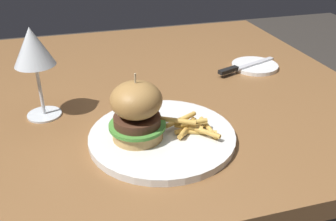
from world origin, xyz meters
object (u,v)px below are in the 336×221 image
object	(u,v)px
bread_plate	(255,66)
table_knife	(242,67)
wine_glass	(33,50)
burger_sandwich	(137,111)
main_plate	(162,136)

from	to	relation	value
bread_plate	table_knife	size ratio (longest dim) A/B	0.66
wine_glass	table_knife	size ratio (longest dim) A/B	1.00
burger_sandwich	wine_glass	size ratio (longest dim) A/B	0.67
main_plate	bread_plate	size ratio (longest dim) A/B	2.20
burger_sandwich	wine_glass	distance (m)	0.24
main_plate	wine_glass	bearing A→B (deg)	143.41
main_plate	wine_glass	world-z (taller)	wine_glass
bread_plate	table_knife	world-z (taller)	table_knife
wine_glass	bread_plate	size ratio (longest dim) A/B	1.52
main_plate	burger_sandwich	bearing A→B (deg)	179.28
main_plate	burger_sandwich	distance (m)	0.08
table_knife	burger_sandwich	bearing A→B (deg)	-142.35
burger_sandwich	main_plate	bearing A→B (deg)	-0.72
table_knife	wine_glass	bearing A→B (deg)	-168.62
main_plate	table_knife	size ratio (longest dim) A/B	1.45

